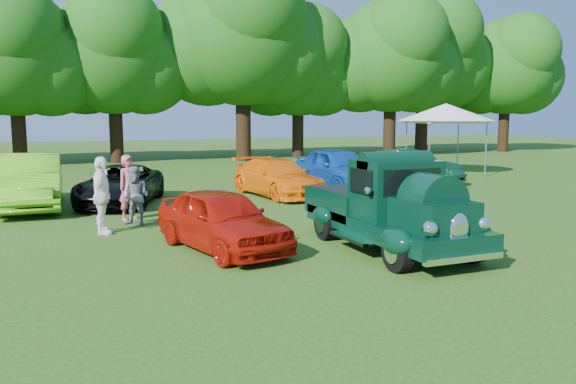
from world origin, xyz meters
name	(u,v)px	position (x,y,z in m)	size (l,w,h in m)	color
ground	(299,249)	(0.00, 0.00, 0.00)	(120.00, 120.00, 0.00)	#214710
hero_pickup	(389,210)	(1.78, -0.71, 0.84)	(2.30, 4.93, 1.93)	black
red_convertible	(222,220)	(-1.56, 0.55, 0.66)	(1.55, 3.86, 1.31)	#9D1006
back_car_lime	(30,181)	(-5.50, 8.08, 0.85)	(1.79, 5.14, 1.69)	#55A716
back_car_black	(121,185)	(-2.84, 7.87, 0.64)	(2.11, 4.58, 1.27)	black
back_car_orange	(277,177)	(2.58, 7.80, 0.66)	(1.86, 4.57, 1.33)	orange
back_car_blue	(338,168)	(5.51, 8.68, 0.82)	(1.93, 4.79, 1.63)	#0D3C96
back_car_green	(408,167)	(8.92, 8.88, 0.73)	(1.55, 4.45, 1.47)	black
spectator_pink	(129,188)	(-2.92, 4.90, 0.90)	(0.65, 0.43, 1.80)	#C2505D
spectator_grey	(136,196)	(-2.86, 4.09, 0.78)	(0.75, 0.59, 1.55)	gray
spectator_white	(102,196)	(-3.76, 3.23, 0.94)	(1.10, 0.46, 1.88)	white
canopy_tent	(446,113)	(12.99, 11.74, 3.01)	(5.54, 5.54, 3.47)	white
tree_line	(112,41)	(-1.25, 24.65, 7.29)	(65.33, 10.27, 12.33)	black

